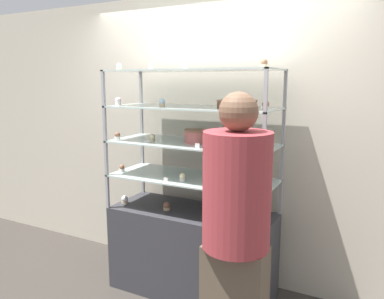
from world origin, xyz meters
The scene contains 32 objects.
ground_plane centered at (0.00, 0.00, 0.00)m, with size 20.00×20.00×0.00m, color #38332D.
back_wall centered at (0.00, 0.42, 1.30)m, with size 8.00×0.05×2.60m.
display_base centered at (0.00, 0.00, 0.37)m, with size 1.39×0.56×0.74m.
display_riser_lower centered at (0.00, 0.00, 1.02)m, with size 1.39×0.56×0.29m.
display_riser_middle centered at (0.00, 0.00, 1.31)m, with size 1.39×0.56×0.29m.
display_riser_upper centered at (0.00, 0.00, 1.61)m, with size 1.39×0.56×0.29m.
display_riser_top centered at (0.00, 0.00, 1.90)m, with size 1.39×0.56×0.29m.
layer_cake_centerpiece centered at (0.04, -0.01, 1.39)m, with size 0.19×0.19×0.11m.
sheet_cake_frosted centered at (0.39, -0.01, 1.66)m, with size 0.26×0.18×0.06m.
cupcake_0 centered at (-0.63, -0.10, 0.78)m, with size 0.06×0.06×0.07m.
cupcake_1 centered at (-0.20, -0.08, 0.78)m, with size 0.06×0.06×0.07m.
cupcake_2 centered at (0.21, -0.11, 0.78)m, with size 0.06×0.06×0.07m.
cupcake_3 centered at (0.63, -0.11, 0.78)m, with size 0.06×0.06×0.07m.
price_tag_0 centered at (0.42, -0.26, 0.76)m, with size 0.04×0.00×0.04m.
cupcake_4 centered at (-0.64, -0.12, 1.07)m, with size 0.05×0.05×0.07m.
cupcake_5 centered at (-0.01, -0.15, 1.07)m, with size 0.05×0.05×0.07m.
cupcake_6 centered at (0.63, -0.11, 1.07)m, with size 0.05×0.05×0.07m.
price_tag_1 centered at (-0.10, -0.26, 1.06)m, with size 0.04×0.00×0.04m.
cupcake_7 centered at (-0.65, -0.14, 1.36)m, with size 0.05×0.05×0.06m.
cupcake_8 centered at (-0.33, -0.09, 1.36)m, with size 0.05×0.05×0.06m.
cupcake_9 centered at (0.33, -0.12, 1.36)m, with size 0.05×0.05×0.06m.
cupcake_10 centered at (0.64, -0.10, 1.36)m, with size 0.05×0.05×0.06m.
price_tag_2 centered at (0.18, -0.26, 1.35)m, with size 0.04×0.00×0.04m.
cupcake_11 centered at (-0.64, -0.13, 1.66)m, with size 0.05×0.05×0.07m.
cupcake_12 centered at (-0.21, -0.12, 1.66)m, with size 0.05×0.05×0.07m.
cupcake_13 centered at (0.63, -0.07, 1.66)m, with size 0.05×0.05×0.07m.
price_tag_3 centered at (0.57, -0.26, 1.65)m, with size 0.04×0.00×0.04m.
cupcake_14 centered at (-0.65, -0.09, 1.94)m, with size 0.05×0.05×0.06m.
cupcake_15 centered at (0.00, -0.12, 1.94)m, with size 0.05×0.05×0.06m.
cupcake_16 centered at (0.63, -0.15, 1.94)m, with size 0.05×0.05×0.06m.
price_tag_4 centered at (-0.22, -0.26, 1.94)m, with size 0.04×0.00×0.04m.
customer_figure centered at (0.64, -0.65, 0.95)m, with size 0.41×0.41×1.77m.
Camera 1 is at (1.39, -2.69, 1.82)m, focal length 35.00 mm.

